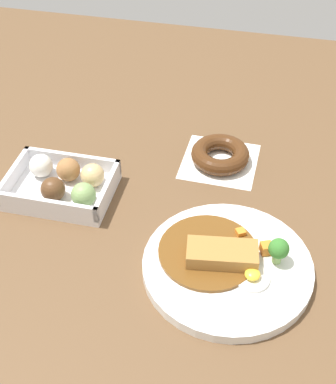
# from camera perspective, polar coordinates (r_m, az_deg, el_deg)

# --- Properties ---
(ground_plane) EXTENTS (1.60, 1.60, 0.00)m
(ground_plane) POSITION_cam_1_polar(r_m,az_deg,el_deg) (0.90, -4.07, -4.76)
(ground_plane) COLOR brown
(curry_plate) EXTENTS (0.26, 0.26, 0.06)m
(curry_plate) POSITION_cam_1_polar(r_m,az_deg,el_deg) (0.84, 6.26, -7.60)
(curry_plate) COLOR white
(curry_plate) RESTS_ON ground_plane
(donut_box) EXTENTS (0.19, 0.14, 0.06)m
(donut_box) POSITION_cam_1_polar(r_m,az_deg,el_deg) (0.97, -11.01, 0.88)
(donut_box) COLOR white
(donut_box) RESTS_ON ground_plane
(chocolate_ring_donut) EXTENTS (0.15, 0.15, 0.03)m
(chocolate_ring_donut) POSITION_cam_1_polar(r_m,az_deg,el_deg) (1.03, 5.58, 3.94)
(chocolate_ring_donut) COLOR white
(chocolate_ring_donut) RESTS_ON ground_plane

